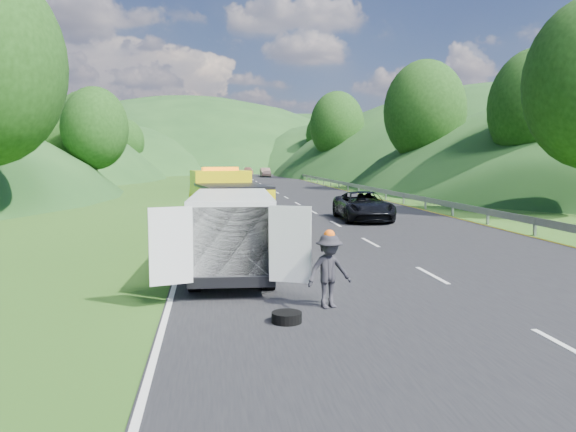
{
  "coord_description": "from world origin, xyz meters",
  "views": [
    {
      "loc": [
        -2.95,
        -16.4,
        3.23
      ],
      "look_at": [
        -0.45,
        1.84,
        1.3
      ],
      "focal_mm": 35.0,
      "sensor_mm": 36.0,
      "label": 1
    }
  ],
  "objects": [
    {
      "name": "tow_truck",
      "position": [
        -2.35,
        6.82,
        1.37
      ],
      "size": [
        3.42,
        6.84,
        2.81
      ],
      "rotation": [
        0.0,
        0.0,
        0.17
      ],
      "color": "black",
      "rests_on": "ground"
    },
    {
      "name": "white_van",
      "position": [
        -2.4,
        -1.19,
        1.27
      ],
      "size": [
        3.48,
        6.45,
        2.25
      ],
      "rotation": [
        0.0,
        0.0,
        -0.05
      ],
      "color": "black",
      "rests_on": "ground"
    },
    {
      "name": "road_surface",
      "position": [
        3.0,
        40.0,
        0.01
      ],
      "size": [
        14.0,
        200.0,
        0.02
      ],
      "primitive_type": "cube",
      "color": "black",
      "rests_on": "ground"
    },
    {
      "name": "tree_line_right",
      "position": [
        23.0,
        60.0,
        0.0
      ],
      "size": [
        14.0,
        140.0,
        14.0
      ],
      "primitive_type": null,
      "color": "#245418",
      "rests_on": "ground"
    },
    {
      "name": "spare_tire",
      "position": [
        -1.52,
        -5.81,
        0.0
      ],
      "size": [
        0.6,
        0.6,
        0.2
      ],
      "primitive_type": "cylinder",
      "color": "black",
      "rests_on": "ground"
    },
    {
      "name": "dist_car_a",
      "position": [
        0.06,
        55.29,
        0.0
      ],
      "size": [
        1.74,
        4.33,
        1.47
      ],
      "primitive_type": "imported",
      "color": "#4C4D51",
      "rests_on": "ground"
    },
    {
      "name": "guardrail",
      "position": [
        10.3,
        52.5,
        0.0
      ],
      "size": [
        0.06,
        140.0,
        1.52
      ],
      "primitive_type": "cube",
      "color": "gray",
      "rests_on": "ground"
    },
    {
      "name": "worker",
      "position": [
        -0.48,
        -4.86,
        0.0
      ],
      "size": [
        1.16,
        0.88,
        1.6
      ],
      "primitive_type": "imported",
      "rotation": [
        0.0,
        0.0,
        0.31
      ],
      "color": "black",
      "rests_on": "ground"
    },
    {
      "name": "woman",
      "position": [
        -3.64,
        0.15,
        0.0
      ],
      "size": [
        0.5,
        0.64,
        1.62
      ],
      "primitive_type": "imported",
      "rotation": [
        0.0,
        0.0,
        1.69
      ],
      "color": "silver",
      "rests_on": "ground"
    },
    {
      "name": "ground",
      "position": [
        0.0,
        0.0,
        0.0
      ],
      "size": [
        320.0,
        320.0,
        0.0
      ],
      "primitive_type": "plane",
      "color": "#38661E",
      "rests_on": "ground"
    },
    {
      "name": "dist_car_b",
      "position": [
        5.99,
        76.35,
        0.0
      ],
      "size": [
        1.55,
        4.44,
        1.46
      ],
      "primitive_type": "imported",
      "color": "brown",
      "rests_on": "ground"
    },
    {
      "name": "passing_suv",
      "position": [
        4.75,
        11.4,
        0.0
      ],
      "size": [
        2.69,
        5.39,
        1.47
      ],
      "primitive_type": "imported",
      "rotation": [
        0.0,
        0.0,
        -0.05
      ],
      "color": "black",
      "rests_on": "ground"
    },
    {
      "name": "suitcase",
      "position": [
        -3.97,
        0.63,
        0.32
      ],
      "size": [
        0.4,
        0.23,
        0.64
      ],
      "primitive_type": "cube",
      "rotation": [
        0.0,
        0.0,
        -0.04
      ],
      "color": "#55513F",
      "rests_on": "ground"
    },
    {
      "name": "dist_car_c",
      "position": [
        4.05,
        90.68,
        0.0
      ],
      "size": [
        1.84,
        4.52,
        1.31
      ],
      "primitive_type": "imported",
      "color": "#965A4B",
      "rests_on": "ground"
    },
    {
      "name": "child",
      "position": [
        -1.61,
        -1.51,
        0.0
      ],
      "size": [
        0.49,
        0.41,
        0.94
      ],
      "primitive_type": "imported",
      "rotation": [
        0.0,
        0.0,
        -0.12
      ],
      "color": "tan",
      "rests_on": "ground"
    },
    {
      "name": "tree_line_left",
      "position": [
        -19.0,
        60.0,
        0.0
      ],
      "size": [
        14.0,
        140.0,
        14.0
      ],
      "primitive_type": null,
      "color": "#245418",
      "rests_on": "ground"
    },
    {
      "name": "hills_backdrop",
      "position": [
        6.5,
        134.7,
        0.0
      ],
      "size": [
        201.0,
        288.6,
        44.0
      ],
      "primitive_type": null,
      "color": "#2D5B23",
      "rests_on": "ground"
    }
  ]
}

